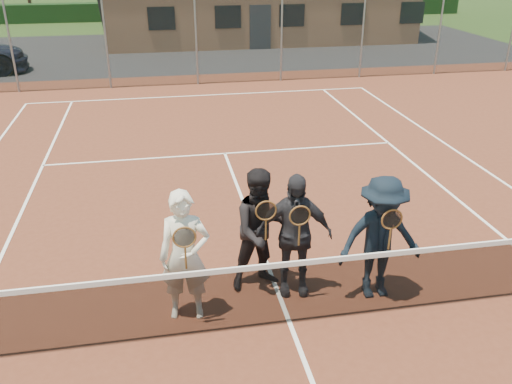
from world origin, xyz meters
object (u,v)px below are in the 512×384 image
Objects in this scene: player_a at (185,256)px; player_b at (262,230)px; tennis_net at (291,290)px; player_c at (294,235)px; player_d at (380,238)px.

player_b is at bearing 25.08° from player_a.
tennis_net is 6.49× the size of player_b.
player_b and player_c have the same top height.
tennis_net is 6.49× the size of player_c.
player_d is at bearing -0.45° from player_a.
tennis_net is 6.49× the size of player_a.
player_c is at bearing 11.07° from player_a.
player_b is (1.11, 0.52, -0.00)m from player_a.
tennis_net is 1.42m from player_a.
player_a is 1.00× the size of player_b.
player_a and player_d have the same top height.
player_d is at bearing 17.13° from tennis_net.
player_d is (2.64, -0.02, -0.00)m from player_a.
player_b is 1.62m from player_d.
player_c is (0.40, -0.22, 0.00)m from player_b.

